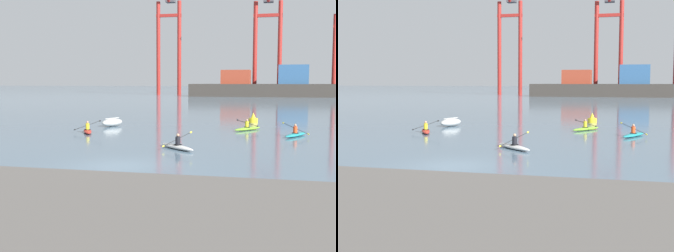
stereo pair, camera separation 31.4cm
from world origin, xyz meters
The scene contains 10 objects.
ground_plane centered at (0.00, 0.00, 0.00)m, with size 800.00×800.00×0.00m, color slate.
container_barge centered at (11.05, 107.86, 2.78)m, with size 55.24×9.35×8.51m.
gantry_crane_west centered at (-25.74, 117.62, 18.89)m, with size 7.77×18.22×37.84m.
gantry_crane_west_mid centered at (3.85, 113.29, 17.91)m, with size 8.03×19.61×34.58m.
capsized_dinghy centered at (-7.31, 18.93, 0.35)m, with size 1.89×2.82×0.76m.
channel_buoy centered at (5.06, 25.65, 0.36)m, with size 0.90×0.90×1.00m.
kayak_lime centered at (5.00, 18.22, 0.17)m, with size 2.36×3.18×0.95m.
kayak_white centered at (1.60, 6.21, 0.17)m, with size 2.83×2.83×1.05m.
kayak_teal centered at (8.79, 14.54, 0.17)m, with size 2.01×3.33×1.05m.
kayak_red centered at (-7.29, 13.27, 0.17)m, with size 2.05×3.31×1.02m.
Camera 1 is at (7.59, -20.98, 4.07)m, focal length 49.58 mm.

